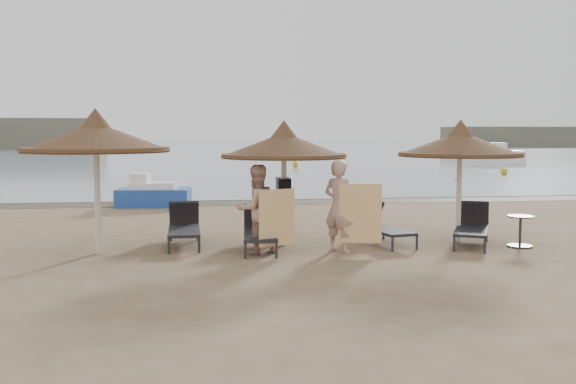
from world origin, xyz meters
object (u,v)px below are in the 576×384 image
object	(u,v)px
palapa_right	(460,145)
lounger_near_left	(260,230)
person_left	(256,202)
pedal_boat	(153,194)
person_right	(339,199)
palapa_left	(96,138)
lounger_near_right	(381,225)
lounger_far_right	(472,226)
palapa_center	(284,146)
lounger_far_left	(184,226)
side_table	(520,232)

from	to	relation	value
palapa_right	lounger_near_left	size ratio (longest dim) A/B	1.34
person_left	pedal_boat	bearing A→B (deg)	-96.48
person_left	person_right	xyz separation A→B (m)	(1.58, -0.10, 0.05)
palapa_left	palapa_right	world-z (taller)	palapa_left
palapa_right	lounger_near_right	world-z (taller)	palapa_right
lounger_far_right	palapa_center	bearing A→B (deg)	-159.15
lounger_far_left	lounger_near_left	bearing A→B (deg)	-26.80
side_table	person_right	world-z (taller)	person_right
lounger_far_left	side_table	size ratio (longest dim) A/B	3.00
palapa_right	lounger_far_right	bearing A→B (deg)	-62.70
side_table	person_left	xyz separation A→B (m)	(-5.30, 0.04, 0.68)
lounger_far_left	pedal_boat	xyz separation A→B (m)	(-1.13, 6.95, 0.00)
palapa_left	lounger_far_right	size ratio (longest dim) A/B	1.42
lounger_far_left	pedal_boat	bearing A→B (deg)	98.01
lounger_near_right	palapa_right	bearing A→B (deg)	-14.67
lounger_near_right	palapa_center	bearing A→B (deg)	168.52
palapa_center	lounger_far_left	size ratio (longest dim) A/B	1.35
palapa_center	lounger_near_right	size ratio (longest dim) A/B	1.36
palapa_center	pedal_boat	bearing A→B (deg)	113.12
palapa_right	person_left	bearing A→B (deg)	-170.17
palapa_left	pedal_boat	world-z (taller)	palapa_left
lounger_near_right	person_right	xyz separation A→B (m)	(-1.09, -0.91, 0.67)
palapa_right	pedal_boat	bearing A→B (deg)	132.72
lounger_far_right	pedal_boat	size ratio (longest dim) A/B	0.85
palapa_left	palapa_right	size ratio (longest dim) A/B	1.07
palapa_left	lounger_far_left	xyz separation A→B (m)	(1.58, 0.81, -1.81)
palapa_left	palapa_center	world-z (taller)	palapa_left
lounger_near_left	lounger_near_right	xyz separation A→B (m)	(2.56, 0.33, -0.02)
lounger_near_left	side_table	world-z (taller)	lounger_near_left
lounger_near_left	lounger_near_right	distance (m)	2.58
palapa_left	side_table	xyz separation A→B (m)	(8.26, -0.43, -1.89)
person_left	palapa_left	bearing A→B (deg)	-31.08
side_table	pedal_boat	bearing A→B (deg)	133.62
lounger_near_left	person_right	world-z (taller)	person_right
palapa_center	side_table	distance (m)	5.04
lounger_near_right	lounger_far_right	size ratio (longest dim) A/B	0.96
palapa_center	side_table	xyz separation A→B (m)	(4.66, -0.83, -1.72)
pedal_boat	person_right	bearing A→B (deg)	-58.00
palapa_left	palapa_center	xyz separation A→B (m)	(3.60, 0.40, -0.17)
lounger_far_left	side_table	bearing A→B (deg)	-11.80
person_right	palapa_right	bearing A→B (deg)	-117.83
palapa_left	person_right	bearing A→B (deg)	-6.11
lounger_near_left	person_left	distance (m)	0.78
palapa_center	person_left	bearing A→B (deg)	-128.86
palapa_right	person_right	size ratio (longest dim) A/B	1.25
palapa_center	palapa_left	bearing A→B (deg)	-173.73
palapa_center	lounger_far_left	xyz separation A→B (m)	(-2.02, 0.42, -1.64)
lounger_far_right	lounger_far_left	bearing A→B (deg)	-161.38
palapa_right	lounger_far_left	bearing A→B (deg)	175.46
lounger_far_left	palapa_right	bearing A→B (deg)	-5.77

